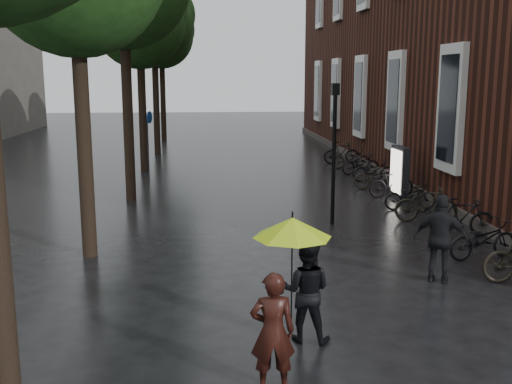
{
  "coord_description": "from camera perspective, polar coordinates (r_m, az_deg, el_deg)",
  "views": [
    {
      "loc": [
        -1.54,
        -6.0,
        3.92
      ],
      "look_at": [
        -0.56,
        5.35,
        1.7
      ],
      "focal_mm": 42.0,
      "sensor_mm": 36.0,
      "label": 1
    }
  ],
  "objects": [
    {
      "name": "street_trees",
      "position": [
        22.18,
        -11.8,
        17.07
      ],
      "size": [
        4.33,
        34.03,
        8.91
      ],
      "color": "black",
      "rests_on": "ground"
    },
    {
      "name": "lime_umbrella",
      "position": [
        8.06,
        3.48,
        -3.4
      ],
      "size": [
        1.08,
        1.08,
        1.59
      ],
      "rotation": [
        0.0,
        0.0,
        0.37
      ],
      "color": "black",
      "rests_on": "ground"
    },
    {
      "name": "parked_bicycles",
      "position": [
        19.86,
        13.11,
        0.71
      ],
      "size": [
        2.08,
        16.55,
        1.02
      ],
      "color": "black",
      "rests_on": "ground"
    },
    {
      "name": "ad_lightbox",
      "position": [
        19.79,
        13.49,
        1.81
      ],
      "size": [
        0.26,
        1.12,
        1.69
      ],
      "rotation": [
        0.0,
        0.0,
        0.02
      ],
      "color": "black",
      "rests_on": "ground"
    },
    {
      "name": "pedestrian_walking",
      "position": [
        11.96,
        17.2,
        -4.28
      ],
      "size": [
        1.09,
        0.83,
        1.72
      ],
      "primitive_type": "imported",
      "rotation": [
        0.0,
        0.0,
        2.68
      ],
      "color": "black",
      "rests_on": "ground"
    },
    {
      "name": "cycle_sign",
      "position": [
        23.64,
        -10.18,
        5.48
      ],
      "size": [
        0.14,
        0.47,
        2.57
      ],
      "rotation": [
        0.0,
        0.0,
        -0.32
      ],
      "color": "#262628",
      "rests_on": "ground"
    },
    {
      "name": "brick_building",
      "position": [
        28.22,
        20.95,
        14.54
      ],
      "size": [
        10.2,
        33.2,
        12.0
      ],
      "color": "#38160F",
      "rests_on": "ground"
    },
    {
      "name": "person_burgundy",
      "position": [
        7.65,
        1.59,
        -13.19
      ],
      "size": [
        0.58,
        0.39,
        1.56
      ],
      "primitive_type": "imported",
      "rotation": [
        0.0,
        0.0,
        3.11
      ],
      "color": "black",
      "rests_on": "ground"
    },
    {
      "name": "person_black",
      "position": [
        9.03,
        4.8,
        -9.36
      ],
      "size": [
        0.9,
        0.8,
        1.56
      ],
      "primitive_type": "imported",
      "rotation": [
        0.0,
        0.0,
        2.82
      ],
      "color": "black",
      "rests_on": "ground"
    },
    {
      "name": "lamp_post",
      "position": [
        15.85,
        7.46,
        4.94
      ],
      "size": [
        0.19,
        0.19,
        3.73
      ],
      "rotation": [
        0.0,
        0.0,
        0.36
      ],
      "color": "black",
      "rests_on": "ground"
    }
  ]
}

